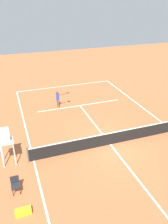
{
  "coord_description": "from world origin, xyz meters",
  "views": [
    {
      "loc": [
        6.13,
        11.84,
        9.31
      ],
      "look_at": [
        0.6,
        -3.78,
        0.8
      ],
      "focal_mm": 37.0,
      "sensor_mm": 36.0,
      "label": 1
    }
  ],
  "objects_px": {
    "equipment_bag": "(23,212)",
    "courtside_chair_near": "(15,184)",
    "umpire_chair": "(6,141)",
    "player_serving": "(58,98)",
    "tennis_ball": "(82,114)"
  },
  "relations": [
    {
      "from": "tennis_ball",
      "to": "player_serving",
      "type": "bearing_deg",
      "value": -53.66
    },
    {
      "from": "courtside_chair_near",
      "to": "equipment_bag",
      "type": "height_order",
      "value": "courtside_chair_near"
    },
    {
      "from": "umpire_chair",
      "to": "equipment_bag",
      "type": "distance_m",
      "value": 4.4
    },
    {
      "from": "courtside_chair_near",
      "to": "equipment_bag",
      "type": "xyz_separation_m",
      "value": [
        -0.19,
        1.54,
        -0.38
      ]
    },
    {
      "from": "umpire_chair",
      "to": "courtside_chair_near",
      "type": "height_order",
      "value": "umpire_chair"
    },
    {
      "from": "courtside_chair_near",
      "to": "equipment_bag",
      "type": "distance_m",
      "value": 1.6
    },
    {
      "from": "player_serving",
      "to": "umpire_chair",
      "type": "height_order",
      "value": "umpire_chair"
    },
    {
      "from": "umpire_chair",
      "to": "player_serving",
      "type": "bearing_deg",
      "value": -125.66
    },
    {
      "from": "player_serving",
      "to": "tennis_ball",
      "type": "distance_m",
      "value": 2.78
    },
    {
      "from": "equipment_bag",
      "to": "umpire_chair",
      "type": "bearing_deg",
      "value": -84.89
    },
    {
      "from": "equipment_bag",
      "to": "player_serving",
      "type": "bearing_deg",
      "value": -112.14
    },
    {
      "from": "equipment_bag",
      "to": "courtside_chair_near",
      "type": "bearing_deg",
      "value": -82.82
    },
    {
      "from": "player_serving",
      "to": "equipment_bag",
      "type": "xyz_separation_m",
      "value": [
        4.37,
        10.74,
        -0.8
      ]
    },
    {
      "from": "player_serving",
      "to": "tennis_ball",
      "type": "bearing_deg",
      "value": 22.58
    },
    {
      "from": "umpire_chair",
      "to": "courtside_chair_near",
      "type": "relative_size",
      "value": 2.54
    }
  ]
}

